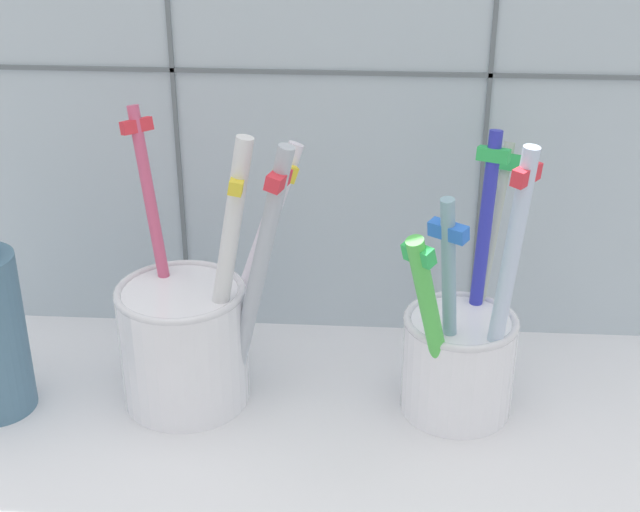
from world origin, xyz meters
TOP-DOWN VIEW (x-y plane):
  - counter_slab at (0.00, 0.00)cm, footprint 64.00×22.00cm
  - tile_wall_back at (0.00, 12.00)cm, footprint 64.00×2.20cm
  - toothbrush_cup_left at (-8.53, 1.03)cm, footprint 12.05×8.64cm
  - toothbrush_cup_right at (8.97, 0.88)cm, footprint 8.20×12.15cm

SIDE VIEW (x-z plane):
  - counter_slab at x=0.00cm, z-range 0.00..2.00cm
  - toothbrush_cup_right at x=8.97cm, z-range -3.06..16.09cm
  - toothbrush_cup_left at x=-8.53cm, z-range -2.64..16.44cm
  - tile_wall_back at x=0.00cm, z-range 0.00..45.00cm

